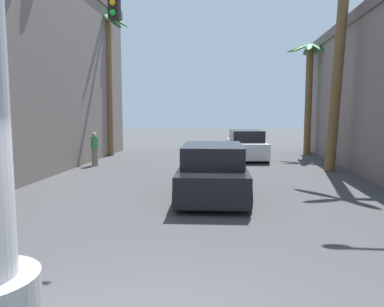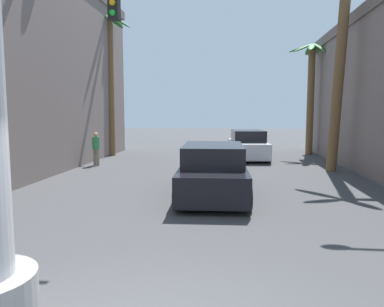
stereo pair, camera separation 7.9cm
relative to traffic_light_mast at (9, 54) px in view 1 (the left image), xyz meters
The scene contains 9 objects.
ground_plane 7.63m from the traffic_light_mast, 49.89° to the left, with size 89.80×89.80×0.00m, color #424244.
traffic_light_mast is the anchor object (origin of this frame).
car_lead 6.31m from the traffic_light_mast, 30.28° to the left, with size 2.19×5.01×1.56m.
car_far 13.85m from the traffic_light_mast, 62.75° to the left, with size 2.21×4.82×1.56m.
palm_tree_mid_right 12.60m from the traffic_light_mast, 39.14° to the left, with size 3.16×3.28×8.70m.
palm_tree_far_left 12.95m from the traffic_light_mast, 97.86° to the left, with size 2.79×2.67×8.11m.
palm_tree_far_right 17.48m from the traffic_light_mast, 55.43° to the left, with size 2.68×2.69×6.56m.
palm_tree_mid_left 4.92m from the traffic_light_mast, 114.35° to the left, with size 2.37×2.37×8.28m.
pedestrian_far_left 9.15m from the traffic_light_mast, 97.50° to the left, with size 0.45×0.45×1.58m.
Camera 1 is at (0.93, -3.58, 2.55)m, focal length 35.00 mm.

